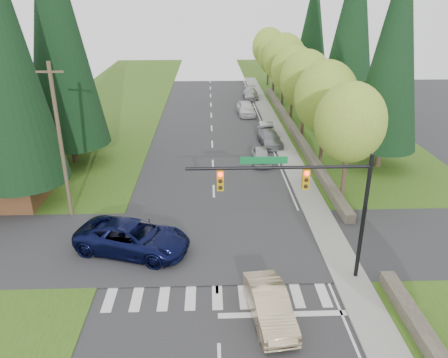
{
  "coord_description": "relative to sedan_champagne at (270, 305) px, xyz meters",
  "views": [
    {
      "loc": [
        -0.29,
        -14.09,
        13.6
      ],
      "look_at": [
        0.61,
        11.21,
        2.8
      ],
      "focal_mm": 35.0,
      "sensor_mm": 36.0,
      "label": 1
    }
  ],
  "objects": [
    {
      "name": "parked_car_b",
      "position": [
        3.29,
        24.56,
        -0.08
      ],
      "size": [
        2.29,
        4.77,
        1.34
      ],
      "primitive_type": "imported",
      "rotation": [
        0.0,
        0.0,
        0.09
      ],
      "color": "gray",
      "rests_on": "ground"
    },
    {
      "name": "decid_tree_3",
      "position": [
        6.89,
        33.45,
        4.92
      ],
      "size": [
        5.0,
        5.0,
        8.55
      ],
      "color": "#38281C",
      "rests_on": "ground"
    },
    {
      "name": "decid_tree_6",
      "position": [
        6.89,
        54.45,
        5.12
      ],
      "size": [
        5.2,
        5.2,
        8.86
      ],
      "color": "#38281C",
      "rests_on": "ground"
    },
    {
      "name": "utility_pole",
      "position": [
        -11.81,
        10.45,
        4.4
      ],
      "size": [
        1.6,
        0.24,
        10.0
      ],
      "color": "#473828",
      "rests_on": "ground"
    },
    {
      "name": "conifer_w_c",
      "position": [
        -14.31,
        20.45,
        10.55
      ],
      "size": [
        6.46,
        6.46,
        20.8
      ],
      "color": "#38281C",
      "rests_on": "ground"
    },
    {
      "name": "stone_wall_north",
      "position": [
        6.29,
        28.45,
        -0.4
      ],
      "size": [
        0.7,
        40.0,
        0.7
      ],
      "primitive_type": "cube",
      "color": "#4C4438",
      "rests_on": "ground"
    },
    {
      "name": "suv_navy",
      "position": [
        -6.98,
        5.87,
        0.15
      ],
      "size": [
        7.07,
        4.82,
        1.8
      ],
      "primitive_type": "imported",
      "rotation": [
        0.0,
        0.0,
        1.26
      ],
      "color": "#0A0E33",
      "rests_on": "ground"
    },
    {
      "name": "conifer_e_c",
      "position": [
        11.69,
        46.45,
        8.54
      ],
      "size": [
        5.1,
        5.1,
        16.8
      ],
      "color": "#38281C",
      "rests_on": "ground"
    },
    {
      "name": "grass_west",
      "position": [
        -15.31,
        18.45,
        -0.72
      ],
      "size": [
        14.0,
        110.0,
        0.06
      ],
      "primitive_type": "cube",
      "color": "#315316",
      "rests_on": "ground"
    },
    {
      "name": "conifer_e_a",
      "position": [
        11.69,
        18.45,
        9.04
      ],
      "size": [
        5.44,
        5.44,
        17.8
      ],
      "color": "#38281C",
      "rests_on": "ground"
    },
    {
      "name": "sidewalk_east",
      "position": [
        4.59,
        20.45,
        -0.68
      ],
      "size": [
        1.8,
        80.0,
        0.13
      ],
      "primitive_type": "cube",
      "color": "gray",
      "rests_on": "ground"
    },
    {
      "name": "conifer_e_b",
      "position": [
        12.69,
        32.45,
        10.05
      ],
      "size": [
        6.12,
        6.12,
        19.8
      ],
      "color": "#38281C",
      "rests_on": "ground"
    },
    {
      "name": "traffic_signal",
      "position": [
        2.06,
        2.95,
        4.24
      ],
      "size": [
        8.7,
        0.37,
        6.8
      ],
      "color": "black",
      "rests_on": "ground"
    },
    {
      "name": "parked_car_e",
      "position": [
        3.29,
        44.79,
        -0.05
      ],
      "size": [
        2.02,
        4.83,
        1.39
      ],
      "primitive_type": "imported",
      "rotation": [
        0.0,
        0.0,
        -0.01
      ],
      "color": "#A7A8AC",
      "rests_on": "ground"
    },
    {
      "name": "parked_car_d",
      "position": [
        1.89,
        35.94,
        0.07
      ],
      "size": [
        2.17,
        4.9,
        1.64
      ],
      "primitive_type": "imported",
      "rotation": [
        0.0,
        0.0,
        0.05
      ],
      "color": "silver",
      "rests_on": "ground"
    },
    {
      "name": "decid_tree_4",
      "position": [
        6.99,
        40.45,
        5.31
      ],
      "size": [
        5.4,
        5.4,
        9.18
      ],
      "color": "#38281C",
      "rests_on": "ground"
    },
    {
      "name": "decid_tree_0",
      "position": [
        6.89,
        12.45,
        4.85
      ],
      "size": [
        4.8,
        4.8,
        8.37
      ],
      "color": "#38281C",
      "rests_on": "ground"
    },
    {
      "name": "decid_tree_5",
      "position": [
        6.79,
        47.45,
        4.79
      ],
      "size": [
        4.8,
        4.8,
        8.3
      ],
      "color": "#38281C",
      "rests_on": "ground"
    },
    {
      "name": "parked_car_c",
      "position": [
        3.29,
        27.45,
        -0.07
      ],
      "size": [
        1.56,
        4.13,
        1.35
      ],
      "primitive_type": "imported",
      "rotation": [
        0.0,
        0.0,
        -0.03
      ],
      "color": "#A9A8AD",
      "rests_on": "ground"
    },
    {
      "name": "decid_tree_2",
      "position": [
        6.79,
        26.45,
        5.18
      ],
      "size": [
        5.0,
        5.0,
        8.82
      ],
      "color": "#38281C",
      "rests_on": "ground"
    },
    {
      "name": "cross_street",
      "position": [
        -2.31,
        6.45,
        -0.75
      ],
      "size": [
        120.0,
        8.0,
        0.1
      ],
      "primitive_type": "cube",
      "color": "#28282B",
      "rests_on": "ground"
    },
    {
      "name": "sedan_champagne",
      "position": [
        0.0,
        0.0,
        0.0
      ],
      "size": [
        2.15,
        4.7,
        1.49
      ],
      "primitive_type": "imported",
      "rotation": [
        0.0,
        0.0,
        0.13
      ],
      "color": "tan",
      "rests_on": "ground"
    },
    {
      "name": "conifer_w_e",
      "position": [
        -16.31,
        26.45,
        9.54
      ],
      "size": [
        5.78,
        5.78,
        18.8
      ],
      "color": "#38281C",
      "rests_on": "ground"
    },
    {
      "name": "decid_tree_1",
      "position": [
        6.99,
        19.45,
        5.05
      ],
      "size": [
        5.2,
        5.2,
        8.8
      ],
      "color": "#38281C",
      "rests_on": "ground"
    },
    {
      "name": "parked_car_a",
      "position": [
        1.89,
        19.7,
        -0.09
      ],
      "size": [
        1.64,
        3.89,
        1.31
      ],
      "primitive_type": "imported",
      "rotation": [
        0.0,
        0.0,
        -0.02
      ],
      "color": "#A5A4A9",
      "rests_on": "ground"
    },
    {
      "name": "ground",
      "position": [
        -2.31,
        -1.55,
        -0.75
      ],
      "size": [
        120.0,
        120.0,
        0.0
      ],
      "primitive_type": "plane",
      "color": "#28282B",
      "rests_on": "ground"
    },
    {
      "name": "grass_east",
      "position": [
        10.69,
        18.45,
        -0.72
      ],
      "size": [
        14.0,
        110.0,
        0.06
      ],
      "primitive_type": "cube",
      "color": "#315316",
      "rests_on": "ground"
    },
    {
      "name": "curb_east",
      "position": [
        3.74,
        20.45,
        -0.68
      ],
      "size": [
        0.2,
        80.0,
        0.13
      ],
      "primitive_type": "cube",
      "color": "gray",
      "rests_on": "ground"
    }
  ]
}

